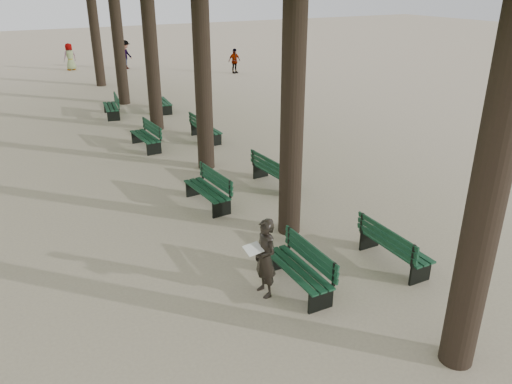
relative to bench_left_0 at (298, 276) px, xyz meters
name	(u,v)px	position (x,y,z in m)	size (l,w,h in m)	color
ground	(306,318)	(-0.37, -0.86, -0.27)	(120.00, 120.00, 0.00)	#BCAB8E
bench_left_0	(298,276)	(0.00, 0.00, 0.00)	(0.60, 1.81, 0.92)	black
bench_left_1	(207,196)	(0.00, 4.42, 0.00)	(0.69, 1.83, 0.92)	black
bench_left_2	(146,141)	(0.00, 9.91, 0.00)	(0.67, 1.83, 0.92)	black
bench_left_3	(111,110)	(0.00, 14.96, 0.00)	(0.81, 1.86, 0.92)	black
bench_right_0	(394,253)	(2.27, -0.20, 0.00)	(0.61, 1.81, 0.92)	black
bench_right_1	(275,177)	(2.27, 4.73, 0.00)	(0.66, 1.83, 0.92)	black
bench_right_2	(206,133)	(2.27, 9.82, 0.00)	(0.60, 1.81, 0.92)	black
bench_right_3	(162,105)	(2.27, 14.83, 0.00)	(0.75, 1.85, 0.92)	black
man_with_map	(265,258)	(-0.64, 0.16, 0.51)	(0.60, 0.64, 1.57)	black
pedestrian_d	(70,57)	(0.56, 28.27, 0.58)	(0.84, 0.34, 1.71)	#262628
pedestrian_c	(234,61)	(9.50, 22.12, 0.49)	(0.90, 0.31, 1.53)	#262628
pedestrian_b	(126,55)	(3.90, 27.03, 0.65)	(1.19, 0.37, 1.84)	#262628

